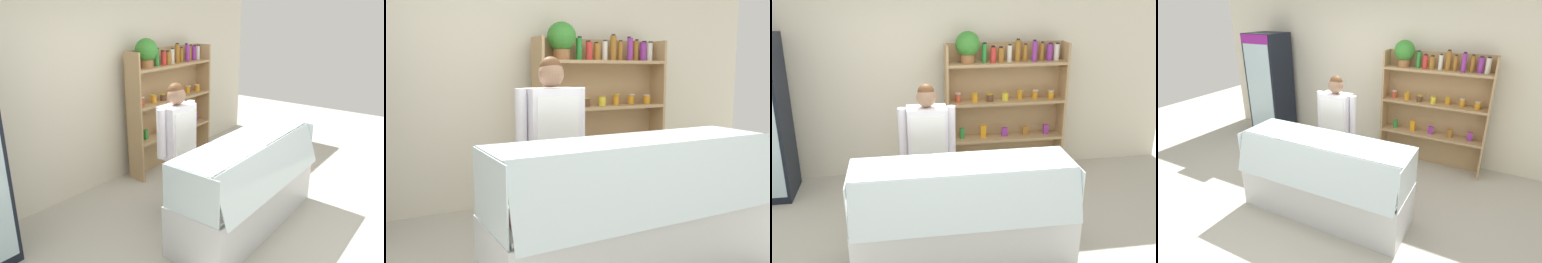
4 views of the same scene
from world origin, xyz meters
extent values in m
plane|color=#B7B2A3|center=(0.00, 0.00, 0.00)|extent=(12.00, 12.00, 0.00)
cube|color=silver|center=(0.00, 2.18, 1.35)|extent=(6.80, 0.10, 2.70)
cylinder|color=#3356B2|center=(-1.95, 1.46, 0.36)|extent=(0.06, 0.06, 0.21)
cube|color=tan|center=(0.95, 1.98, 0.91)|extent=(1.60, 0.02, 1.82)
cube|color=tan|center=(0.17, 1.84, 0.91)|extent=(0.03, 0.28, 1.82)
cube|color=tan|center=(1.74, 1.84, 0.91)|extent=(0.03, 0.28, 1.82)
cube|color=tan|center=(0.95, 1.84, 0.54)|extent=(1.54, 0.28, 0.04)
cube|color=tan|center=(0.95, 1.84, 1.05)|extent=(1.54, 0.28, 0.04)
cube|color=tan|center=(0.95, 1.84, 1.56)|extent=(1.54, 0.28, 0.04)
cylinder|color=#996038|center=(0.44, 1.84, 1.63)|extent=(0.17, 0.17, 0.11)
sphere|color=#37832D|center=(0.44, 1.84, 1.82)|extent=(0.31, 0.31, 0.31)
cylinder|color=#2D8C38|center=(0.66, 1.86, 1.70)|extent=(0.07, 0.07, 0.24)
cylinder|color=black|center=(0.66, 1.84, 1.83)|extent=(0.04, 0.04, 0.02)
cylinder|color=red|center=(0.77, 1.82, 1.68)|extent=(0.08, 0.08, 0.20)
cylinder|color=black|center=(0.77, 1.84, 1.78)|extent=(0.05, 0.05, 0.02)
cylinder|color=#9E6623|center=(0.87, 1.82, 1.67)|extent=(0.07, 0.07, 0.18)
cylinder|color=black|center=(0.87, 1.84, 1.77)|extent=(0.05, 0.05, 0.02)
cylinder|color=silver|center=(0.98, 1.85, 1.69)|extent=(0.06, 0.06, 0.21)
cylinder|color=black|center=(0.98, 1.84, 1.80)|extent=(0.04, 0.04, 0.02)
cylinder|color=#9E6623|center=(1.09, 1.84, 1.72)|extent=(0.07, 0.07, 0.28)
cylinder|color=black|center=(1.09, 1.84, 1.86)|extent=(0.04, 0.04, 0.02)
cylinder|color=#9E6623|center=(1.19, 1.84, 1.69)|extent=(0.06, 0.06, 0.21)
cylinder|color=black|center=(1.19, 1.84, 1.80)|extent=(0.04, 0.04, 0.02)
cylinder|color=purple|center=(1.31, 1.82, 1.71)|extent=(0.07, 0.07, 0.26)
cylinder|color=black|center=(1.31, 1.84, 1.84)|extent=(0.04, 0.04, 0.02)
cylinder|color=#9E6623|center=(1.42, 1.86, 1.70)|extent=(0.06, 0.06, 0.23)
cylinder|color=black|center=(1.42, 1.84, 1.82)|extent=(0.04, 0.04, 0.02)
cylinder|color=purple|center=(1.53, 1.86, 1.69)|extent=(0.08, 0.08, 0.22)
cylinder|color=black|center=(1.53, 1.84, 1.80)|extent=(0.05, 0.05, 0.02)
cylinder|color=silver|center=(1.62, 1.86, 1.69)|extent=(0.07, 0.07, 0.21)
cylinder|color=black|center=(1.62, 1.84, 1.80)|extent=(0.05, 0.05, 0.02)
cylinder|color=#BF4C2D|center=(0.32, 1.84, 1.13)|extent=(0.08, 0.08, 0.11)
cylinder|color=silver|center=(0.32, 1.84, 1.19)|extent=(0.08, 0.08, 0.01)
cylinder|color=orange|center=(0.53, 1.82, 1.12)|extent=(0.08, 0.08, 0.11)
cylinder|color=gold|center=(0.53, 1.84, 1.18)|extent=(0.09, 0.09, 0.01)
cylinder|color=brown|center=(0.73, 1.82, 1.11)|extent=(0.09, 0.09, 0.09)
cylinder|color=gold|center=(0.73, 1.84, 1.16)|extent=(0.09, 0.09, 0.01)
cylinder|color=yellow|center=(0.94, 1.83, 1.12)|extent=(0.08, 0.08, 0.10)
cylinder|color=gold|center=(0.94, 1.84, 1.18)|extent=(0.09, 0.09, 0.01)
cylinder|color=orange|center=(1.15, 1.86, 1.13)|extent=(0.07, 0.07, 0.12)
cylinder|color=gold|center=(1.15, 1.84, 1.19)|extent=(0.07, 0.07, 0.01)
cylinder|color=orange|center=(1.36, 1.86, 1.13)|extent=(0.07, 0.07, 0.11)
cylinder|color=silver|center=(1.36, 1.84, 1.19)|extent=(0.08, 0.08, 0.01)
cylinder|color=orange|center=(1.57, 1.82, 1.12)|extent=(0.08, 0.08, 0.10)
cylinder|color=silver|center=(1.57, 1.84, 1.18)|extent=(0.08, 0.08, 0.01)
cube|color=#2D8C38|center=(0.37, 1.84, 0.64)|extent=(0.06, 0.04, 0.15)
cube|color=orange|center=(0.66, 1.84, 0.65)|extent=(0.08, 0.05, 0.17)
cube|color=purple|center=(0.95, 1.84, 0.62)|extent=(0.08, 0.04, 0.12)
cube|color=#9E6623|center=(1.24, 1.84, 0.63)|extent=(0.07, 0.04, 0.13)
cube|color=purple|center=(1.54, 1.84, 0.63)|extent=(0.07, 0.04, 0.13)
cube|color=silver|center=(0.11, 0.02, 0.28)|extent=(2.08, 0.67, 0.55)
cube|color=white|center=(0.11, 0.02, 0.57)|extent=(2.02, 0.61, 0.03)
cube|color=silver|center=(0.11, -0.29, 0.78)|extent=(2.04, 0.16, 0.47)
cube|color=silver|center=(0.11, 0.07, 1.00)|extent=(2.04, 0.51, 0.01)
cube|color=silver|center=(-0.92, 0.02, 0.78)|extent=(0.01, 0.63, 0.45)
cube|color=silver|center=(1.13, 0.02, 0.78)|extent=(0.01, 0.63, 0.45)
cube|color=beige|center=(-0.73, 0.10, 0.61)|extent=(0.17, 0.12, 0.05)
cube|color=white|center=(-0.73, -0.10, 0.61)|extent=(0.05, 0.03, 0.02)
cube|color=beige|center=(-0.45, 0.10, 0.61)|extent=(0.16, 0.14, 0.04)
cube|color=white|center=(-0.45, -0.10, 0.61)|extent=(0.05, 0.03, 0.02)
cube|color=tan|center=(-0.17, 0.10, 0.61)|extent=(0.16, 0.12, 0.06)
cube|color=white|center=(-0.17, -0.10, 0.61)|extent=(0.05, 0.03, 0.02)
cube|color=beige|center=(0.11, 0.10, 0.61)|extent=(0.17, 0.15, 0.04)
cube|color=white|center=(0.11, -0.10, 0.61)|extent=(0.05, 0.03, 0.02)
cube|color=tan|center=(0.39, 0.10, 0.61)|extent=(0.17, 0.14, 0.04)
cube|color=white|center=(0.39, -0.10, 0.61)|extent=(0.05, 0.03, 0.02)
cube|color=beige|center=(0.67, 0.10, 0.61)|extent=(0.16, 0.13, 0.05)
cube|color=white|center=(0.67, -0.10, 0.61)|extent=(0.05, 0.03, 0.02)
cube|color=tan|center=(0.94, 0.10, 0.61)|extent=(0.16, 0.14, 0.06)
cube|color=white|center=(0.94, -0.10, 0.61)|extent=(0.05, 0.03, 0.02)
cylinder|color=#A35B4C|center=(-0.75, -0.08, 0.64)|extent=(0.18, 0.14, 0.12)
cylinder|color=#C1706B|center=(-0.53, -0.08, 0.65)|extent=(0.21, 0.15, 0.13)
cylinder|color=#A35B4C|center=(-0.31, -0.08, 0.65)|extent=(0.20, 0.15, 0.13)
cylinder|color=white|center=(0.63, -0.06, 0.68)|extent=(0.07, 0.07, 0.19)
cylinder|color=white|center=(0.73, -0.06, 0.68)|extent=(0.07, 0.07, 0.19)
cylinder|color=#383D51|center=(-0.26, 0.80, 0.36)|extent=(0.13, 0.13, 0.73)
cylinder|color=#383D51|center=(-0.07, 0.80, 0.36)|extent=(0.13, 0.13, 0.73)
cube|color=white|center=(-0.16, 0.80, 1.03)|extent=(0.42, 0.24, 0.60)
cube|color=white|center=(-0.16, 0.68, 0.71)|extent=(0.35, 0.01, 1.13)
cylinder|color=white|center=(-0.42, 0.80, 1.06)|extent=(0.09, 0.09, 0.54)
cylinder|color=white|center=(0.09, 0.80, 1.06)|extent=(0.09, 0.09, 0.54)
sphere|color=#8C664C|center=(-0.16, 0.80, 1.44)|extent=(0.21, 0.21, 0.21)
sphere|color=brown|center=(-0.16, 0.81, 1.49)|extent=(0.18, 0.18, 0.18)
camera|label=1|loc=(-3.25, -1.80, 2.33)|focal=35.00mm
camera|label=2|loc=(-1.60, -2.29, 1.47)|focal=40.00mm
camera|label=3|loc=(-0.44, -3.47, 2.61)|focal=40.00mm
camera|label=4|loc=(1.82, -2.63, 2.42)|focal=28.00mm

